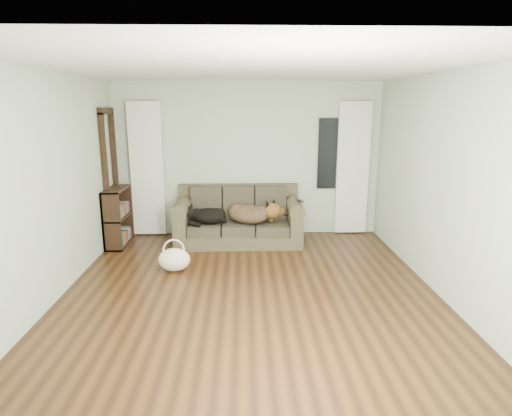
{
  "coord_description": "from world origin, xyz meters",
  "views": [
    {
      "loc": [
        -0.07,
        -4.8,
        2.21
      ],
      "look_at": [
        0.12,
        1.6,
        0.67
      ],
      "focal_mm": 30.0,
      "sensor_mm": 36.0,
      "label": 1
    }
  ],
  "objects_px": {
    "sofa": "(239,216)",
    "bookshelf": "(118,215)",
    "dog_shepherd": "(251,214)",
    "dog_black_lab": "(206,216)",
    "tote_bag": "(174,260)"
  },
  "relations": [
    {
      "from": "dog_shepherd",
      "to": "tote_bag",
      "type": "bearing_deg",
      "value": 80.49
    },
    {
      "from": "dog_black_lab",
      "to": "dog_shepherd",
      "type": "xyz_separation_m",
      "value": [
        0.72,
        0.01,
        0.01
      ]
    },
    {
      "from": "sofa",
      "to": "tote_bag",
      "type": "xyz_separation_m",
      "value": [
        -0.87,
        -1.25,
        -0.29
      ]
    },
    {
      "from": "sofa",
      "to": "bookshelf",
      "type": "relative_size",
      "value": 2.18
    },
    {
      "from": "dog_black_lab",
      "to": "dog_shepherd",
      "type": "distance_m",
      "value": 0.72
    },
    {
      "from": "sofa",
      "to": "dog_shepherd",
      "type": "distance_m",
      "value": 0.22
    },
    {
      "from": "sofa",
      "to": "dog_shepherd",
      "type": "xyz_separation_m",
      "value": [
        0.2,
        -0.09,
        0.04
      ]
    },
    {
      "from": "dog_black_lab",
      "to": "dog_shepherd",
      "type": "height_order",
      "value": "dog_shepherd"
    },
    {
      "from": "tote_bag",
      "to": "dog_black_lab",
      "type": "bearing_deg",
      "value": 73.23
    },
    {
      "from": "sofa",
      "to": "dog_shepherd",
      "type": "bearing_deg",
      "value": -22.94
    },
    {
      "from": "sofa",
      "to": "bookshelf",
      "type": "distance_m",
      "value": 1.94
    },
    {
      "from": "tote_bag",
      "to": "bookshelf",
      "type": "relative_size",
      "value": 0.47
    },
    {
      "from": "sofa",
      "to": "dog_black_lab",
      "type": "height_order",
      "value": "sofa"
    },
    {
      "from": "dog_shepherd",
      "to": "bookshelf",
      "type": "xyz_separation_m",
      "value": [
        -2.14,
        0.01,
        0.01
      ]
    },
    {
      "from": "dog_black_lab",
      "to": "dog_shepherd",
      "type": "bearing_deg",
      "value": 13.63
    }
  ]
}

